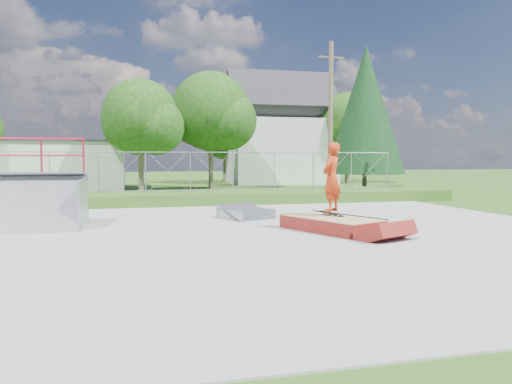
% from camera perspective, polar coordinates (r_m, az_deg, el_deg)
% --- Properties ---
extents(ground, '(120.00, 120.00, 0.00)m').
position_cam_1_polar(ground, '(12.80, -1.75, -5.24)').
color(ground, '#2F5518').
rests_on(ground, ground).
extents(concrete_pad, '(20.00, 16.00, 0.04)m').
position_cam_1_polar(concrete_pad, '(12.79, -1.75, -5.15)').
color(concrete_pad, '#9B9B99').
rests_on(concrete_pad, ground).
extents(grass_berm, '(24.00, 3.00, 0.50)m').
position_cam_1_polar(grass_berm, '(22.07, -7.18, -0.72)').
color(grass_berm, '#2F5518').
rests_on(grass_berm, ground).
extents(grind_box, '(2.34, 3.13, 0.42)m').
position_cam_1_polar(grind_box, '(13.87, 8.56, -3.69)').
color(grind_box, maroon).
rests_on(grind_box, concrete_pad).
extents(quarter_pipe, '(2.74, 2.36, 2.64)m').
position_cam_1_polar(quarter_pipe, '(15.43, -24.04, 0.92)').
color(quarter_pipe, '#94969B').
rests_on(quarter_pipe, concrete_pad).
extents(flat_bank_ramp, '(1.90, 1.95, 0.44)m').
position_cam_1_polar(flat_bank_ramp, '(16.55, -1.09, -2.37)').
color(flat_bank_ramp, '#94969B').
rests_on(flat_bank_ramp, concrete_pad).
extents(skateboard, '(0.63, 0.78, 0.13)m').
position_cam_1_polar(skateboard, '(14.13, 8.59, -2.51)').
color(skateboard, black).
rests_on(skateboard, grind_box).
extents(skater, '(0.83, 0.81, 1.92)m').
position_cam_1_polar(skater, '(14.05, 8.64, 1.38)').
color(skater, red).
rests_on(skater, grind_box).
extents(chain_link_fence, '(20.00, 0.06, 1.80)m').
position_cam_1_polar(chain_link_fence, '(23.00, -7.52, 2.33)').
color(chain_link_fence, gray).
rests_on(chain_link_fence, grass_berm).
extents(utility_building_flat, '(10.00, 6.00, 3.00)m').
position_cam_1_polar(utility_building_flat, '(34.72, -23.13, 2.76)').
color(utility_building_flat, beige).
rests_on(utility_building_flat, ground).
extents(gable_house, '(8.40, 6.08, 8.94)m').
position_cam_1_polar(gable_house, '(40.13, 2.65, 6.54)').
color(gable_house, beige).
rests_on(gable_house, ground).
extents(utility_pole, '(0.24, 0.24, 8.00)m').
position_cam_1_polar(utility_pole, '(26.48, 8.52, 8.17)').
color(utility_pole, brown).
rests_on(utility_pole, ground).
extents(tree_left_near, '(4.76, 4.48, 6.65)m').
position_cam_1_polar(tree_left_near, '(30.25, -12.60, 8.04)').
color(tree_left_near, brown).
rests_on(tree_left_near, ground).
extents(tree_center, '(5.44, 5.12, 7.60)m').
position_cam_1_polar(tree_center, '(32.73, -4.67, 8.88)').
color(tree_center, brown).
rests_on(tree_center, ground).
extents(tree_right_far, '(5.10, 4.80, 7.12)m').
position_cam_1_polar(tree_right_far, '(40.04, 10.87, 7.49)').
color(tree_right_far, brown).
rests_on(tree_right_far, ground).
extents(tree_back_mid, '(4.08, 3.84, 5.70)m').
position_cam_1_polar(tree_back_mid, '(41.00, -3.22, 6.20)').
color(tree_back_mid, brown).
rests_on(tree_back_mid, ground).
extents(conifer_tree, '(5.04, 5.04, 9.10)m').
position_cam_1_polar(conifer_tree, '(32.97, 12.40, 9.12)').
color(conifer_tree, brown).
rests_on(conifer_tree, ground).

